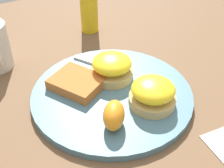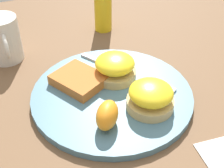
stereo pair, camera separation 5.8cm
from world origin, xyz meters
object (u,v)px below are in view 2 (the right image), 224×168
object	(u,v)px
fork	(131,75)
cup	(3,39)
hashbrown_patty	(79,80)
sandwich_benedict_left	(151,97)
orange_wedge	(107,115)
condiment_bottle	(103,10)
sandwich_benedict_right	(115,67)

from	to	relation	value
fork	cup	distance (m)	0.29
fork	hashbrown_patty	bearing A→B (deg)	-99.12
sandwich_benedict_left	fork	world-z (taller)	sandwich_benedict_left
orange_wedge	cup	bearing A→B (deg)	-157.76
cup	condiment_bottle	bearing A→B (deg)	99.44
sandwich_benedict_right	condiment_bottle	xyz separation A→B (m)	(-0.22, 0.07, 0.01)
sandwich_benedict_left	fork	distance (m)	0.10
sandwich_benedict_right	cup	size ratio (longest dim) A/B	0.81
sandwich_benedict_left	sandwich_benedict_right	size ratio (longest dim) A/B	1.00
orange_wedge	cup	size ratio (longest dim) A/B	0.56
sandwich_benedict_right	orange_wedge	distance (m)	0.13
fork	cup	bearing A→B (deg)	-130.61
orange_wedge	condiment_bottle	xyz separation A→B (m)	(-0.34, 0.13, 0.02)
hashbrown_patty	cup	xyz separation A→B (m)	(-0.17, -0.11, 0.03)
sandwich_benedict_right	fork	size ratio (longest dim) A/B	0.42
hashbrown_patty	fork	xyz separation A→B (m)	(0.02, 0.11, -0.01)
fork	cup	world-z (taller)	cup
fork	sandwich_benedict_right	bearing A→B (deg)	-105.62
fork	condiment_bottle	bearing A→B (deg)	171.57
fork	cup	size ratio (longest dim) A/B	1.93
sandwich_benedict_left	fork	xyz separation A→B (m)	(-0.10, 0.01, -0.02)
sandwich_benedict_right	fork	world-z (taller)	sandwich_benedict_right
orange_wedge	fork	distance (m)	0.15
sandwich_benedict_left	orange_wedge	bearing A→B (deg)	-83.64
hashbrown_patty	condiment_bottle	size ratio (longest dim) A/B	0.89
cup	orange_wedge	bearing A→B (deg)	22.24
hashbrown_patty	condiment_bottle	distance (m)	0.26
sandwich_benedict_right	cup	xyz separation A→B (m)	(-0.18, -0.19, 0.01)
fork	condiment_bottle	size ratio (longest dim) A/B	1.92
sandwich_benedict_right	condiment_bottle	distance (m)	0.23
orange_wedge	fork	world-z (taller)	orange_wedge
orange_wedge	cup	world-z (taller)	cup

